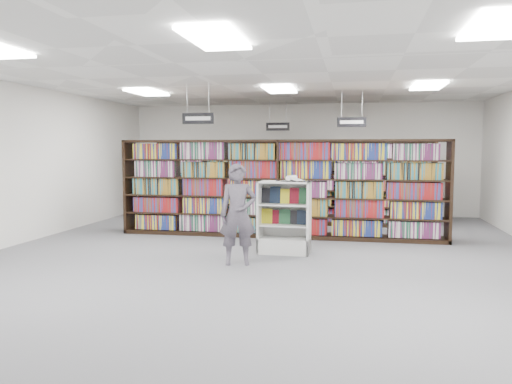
% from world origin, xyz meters
% --- Properties ---
extents(floor, '(12.00, 12.00, 0.00)m').
position_xyz_m(floor, '(0.00, 0.00, 0.00)').
color(floor, '#525257').
rests_on(floor, ground).
extents(ceiling, '(10.00, 12.00, 0.10)m').
position_xyz_m(ceiling, '(0.00, 0.00, 3.20)').
color(ceiling, silver).
rests_on(ceiling, wall_back).
extents(wall_back, '(10.00, 0.10, 3.20)m').
position_xyz_m(wall_back, '(0.00, 6.00, 1.60)').
color(wall_back, silver).
rests_on(wall_back, ground).
extents(wall_front, '(10.00, 0.10, 3.20)m').
position_xyz_m(wall_front, '(0.00, -6.00, 1.60)').
color(wall_front, silver).
rests_on(wall_front, ground).
extents(wall_left, '(0.10, 12.00, 3.20)m').
position_xyz_m(wall_left, '(-5.00, 0.00, 1.60)').
color(wall_left, silver).
rests_on(wall_left, ground).
extents(bookshelf_row_near, '(7.00, 0.60, 2.10)m').
position_xyz_m(bookshelf_row_near, '(0.00, 2.00, 1.05)').
color(bookshelf_row_near, black).
rests_on(bookshelf_row_near, floor).
extents(bookshelf_row_mid, '(7.00, 0.60, 2.10)m').
position_xyz_m(bookshelf_row_mid, '(0.00, 4.00, 1.05)').
color(bookshelf_row_mid, black).
rests_on(bookshelf_row_mid, floor).
extents(bookshelf_row_far, '(7.00, 0.60, 2.10)m').
position_xyz_m(bookshelf_row_far, '(0.00, 5.70, 1.05)').
color(bookshelf_row_far, black).
rests_on(bookshelf_row_far, floor).
extents(aisle_sign_left, '(0.65, 0.02, 0.80)m').
position_xyz_m(aisle_sign_left, '(-1.50, 1.00, 2.53)').
color(aisle_sign_left, '#B2B2B7').
rests_on(aisle_sign_left, ceiling).
extents(aisle_sign_right, '(0.65, 0.02, 0.80)m').
position_xyz_m(aisle_sign_right, '(1.50, 3.00, 2.53)').
color(aisle_sign_right, '#B2B2B7').
rests_on(aisle_sign_right, ceiling).
extents(aisle_sign_center, '(0.65, 0.02, 0.80)m').
position_xyz_m(aisle_sign_center, '(-0.50, 5.00, 2.53)').
color(aisle_sign_center, '#B2B2B7').
rests_on(aisle_sign_center, ceiling).
extents(troffer_front_center, '(0.60, 1.20, 0.04)m').
position_xyz_m(troffer_front_center, '(0.00, -3.00, 3.16)').
color(troffer_front_center, white).
rests_on(troffer_front_center, ceiling).
extents(troffer_front_right, '(0.60, 1.20, 0.04)m').
position_xyz_m(troffer_front_right, '(3.00, -3.00, 3.16)').
color(troffer_front_right, white).
rests_on(troffer_front_right, ceiling).
extents(troffer_back_left, '(0.60, 1.20, 0.04)m').
position_xyz_m(troffer_back_left, '(-3.00, 2.00, 3.16)').
color(troffer_back_left, white).
rests_on(troffer_back_left, ceiling).
extents(troffer_back_center, '(0.60, 1.20, 0.04)m').
position_xyz_m(troffer_back_center, '(0.00, 2.00, 3.16)').
color(troffer_back_center, white).
rests_on(troffer_back_center, ceiling).
extents(troffer_back_right, '(0.60, 1.20, 0.04)m').
position_xyz_m(troffer_back_right, '(3.00, 2.00, 3.16)').
color(troffer_back_right, white).
rests_on(troffer_back_right, ceiling).
extents(endcap_display, '(0.96, 0.50, 1.32)m').
position_xyz_m(endcap_display, '(0.34, 0.35, 0.46)').
color(endcap_display, silver).
rests_on(endcap_display, floor).
extents(open_book, '(0.61, 0.48, 0.12)m').
position_xyz_m(open_book, '(0.48, 0.32, 1.35)').
color(open_book, black).
rests_on(open_book, endcap_display).
extents(shopper, '(0.69, 0.54, 1.66)m').
position_xyz_m(shopper, '(-0.29, -0.70, 0.83)').
color(shopper, '#514B56').
rests_on(shopper, floor).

